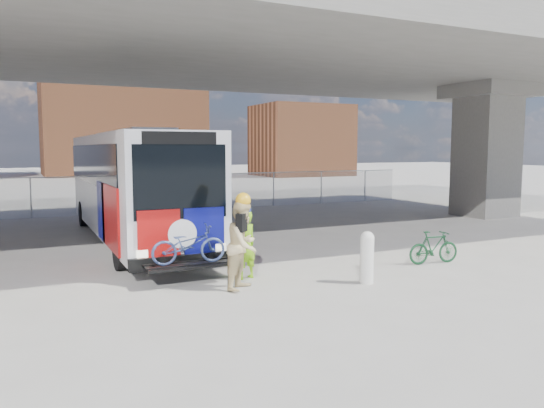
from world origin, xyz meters
TOP-DOWN VIEW (x-y plane):
  - ground at (0.00, 0.00)m, footprint 160.00×160.00m
  - bus at (-2.00, 4.37)m, footprint 2.67×12.90m
  - overpass at (0.00, 4.00)m, footprint 40.00×16.00m
  - chainlink_fence at (0.00, 12.00)m, footprint 30.00×0.06m
  - brick_buildings at (1.23, 48.23)m, footprint 54.00×22.00m
  - smokestack at (14.00, 55.00)m, footprint 2.20×2.20m
  - bollard at (1.75, -3.88)m, footprint 0.32×0.32m
  - cyclist_hivis at (-0.62, -2.26)m, footprint 0.68×0.54m
  - cyclist_tan at (-1.01, -3.09)m, footprint 1.20×1.19m
  - bike_parked at (4.62, -2.95)m, footprint 1.55×0.63m

SIDE VIEW (x-z plane):
  - ground at x=0.00m, z-range 0.00..0.00m
  - bike_parked at x=4.62m, z-range 0.00..0.90m
  - bollard at x=1.75m, z-range 0.04..1.26m
  - cyclist_hivis at x=-0.62m, z-range -0.03..1.78m
  - cyclist_tan at x=-1.01m, z-range -0.06..2.09m
  - chainlink_fence at x=0.00m, z-range -13.58..16.42m
  - bus at x=-2.00m, z-range 0.26..3.95m
  - brick_buildings at x=1.23m, z-range -0.58..11.42m
  - overpass at x=0.00m, z-range 2.57..10.52m
  - smokestack at x=14.00m, z-range 0.00..25.00m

